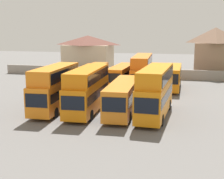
{
  "coord_description": "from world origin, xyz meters",
  "views": [
    {
      "loc": [
        8.88,
        -32.09,
        8.84
      ],
      "look_at": [
        0.0,
        3.0,
        1.99
      ],
      "focal_mm": 50.58,
      "sensor_mm": 36.0,
      "label": 1
    }
  ],
  "objects_px": {
    "bus_2": "(88,88)",
    "bus_6": "(122,75)",
    "bus_4": "(155,89)",
    "house_terrace_centre": "(215,51)",
    "bus_1": "(55,86)",
    "house_terrace_left": "(88,53)",
    "bus_5": "(94,74)",
    "bus_7": "(142,70)",
    "bus_8": "(172,76)",
    "bus_3": "(123,96)"
  },
  "relations": [
    {
      "from": "bus_5",
      "to": "house_terrace_left",
      "type": "bearing_deg",
      "value": -160.54
    },
    {
      "from": "bus_6",
      "to": "bus_4",
      "type": "bearing_deg",
      "value": 24.06
    },
    {
      "from": "bus_1",
      "to": "bus_4",
      "type": "height_order",
      "value": "bus_4"
    },
    {
      "from": "bus_7",
      "to": "bus_3",
      "type": "bearing_deg",
      "value": -2.63
    },
    {
      "from": "house_terrace_left",
      "to": "bus_7",
      "type": "bearing_deg",
      "value": -50.34
    },
    {
      "from": "house_terrace_left",
      "to": "house_terrace_centre",
      "type": "relative_size",
      "value": 1.12
    },
    {
      "from": "bus_8",
      "to": "house_terrace_left",
      "type": "xyz_separation_m",
      "value": [
        -19.13,
        17.33,
        1.93
      ]
    },
    {
      "from": "bus_6",
      "to": "bus_8",
      "type": "height_order",
      "value": "bus_8"
    },
    {
      "from": "bus_3",
      "to": "bus_7",
      "type": "distance_m",
      "value": 15.35
    },
    {
      "from": "bus_5",
      "to": "bus_8",
      "type": "relative_size",
      "value": 1.0
    },
    {
      "from": "bus_1",
      "to": "bus_2",
      "type": "xyz_separation_m",
      "value": [
        3.77,
        -0.01,
        -0.05
      ]
    },
    {
      "from": "bus_3",
      "to": "bus_6",
      "type": "height_order",
      "value": "bus_3"
    },
    {
      "from": "bus_6",
      "to": "bus_8",
      "type": "relative_size",
      "value": 1.04
    },
    {
      "from": "bus_6",
      "to": "bus_1",
      "type": "bearing_deg",
      "value": -14.23
    },
    {
      "from": "bus_1",
      "to": "bus_5",
      "type": "bearing_deg",
      "value": 177.79
    },
    {
      "from": "bus_4",
      "to": "bus_6",
      "type": "xyz_separation_m",
      "value": [
        -7.07,
        15.8,
        -0.94
      ]
    },
    {
      "from": "bus_2",
      "to": "bus_8",
      "type": "height_order",
      "value": "bus_2"
    },
    {
      "from": "bus_3",
      "to": "bus_2",
      "type": "bearing_deg",
      "value": -86.64
    },
    {
      "from": "bus_1",
      "to": "bus_3",
      "type": "relative_size",
      "value": 0.92
    },
    {
      "from": "bus_4",
      "to": "house_terrace_left",
      "type": "height_order",
      "value": "house_terrace_left"
    },
    {
      "from": "house_terrace_left",
      "to": "bus_4",
      "type": "bearing_deg",
      "value": -61.02
    },
    {
      "from": "bus_3",
      "to": "house_terrace_left",
      "type": "relative_size",
      "value": 1.08
    },
    {
      "from": "bus_2",
      "to": "bus_6",
      "type": "distance_m",
      "value": 15.95
    },
    {
      "from": "bus_4",
      "to": "bus_7",
      "type": "xyz_separation_m",
      "value": [
        -3.84,
        15.65,
        -0.03
      ]
    },
    {
      "from": "bus_4",
      "to": "bus_5",
      "type": "bearing_deg",
      "value": -141.14
    },
    {
      "from": "bus_2",
      "to": "house_terrace_left",
      "type": "distance_m",
      "value": 35.13
    },
    {
      "from": "bus_2",
      "to": "house_terrace_centre",
      "type": "xyz_separation_m",
      "value": [
        15.01,
        32.1,
        2.07
      ]
    },
    {
      "from": "bus_2",
      "to": "bus_5",
      "type": "height_order",
      "value": "bus_2"
    },
    {
      "from": "bus_8",
      "to": "house_terrace_centre",
      "type": "height_order",
      "value": "house_terrace_centre"
    },
    {
      "from": "bus_1",
      "to": "bus_5",
      "type": "xyz_separation_m",
      "value": [
        -0.42,
        15.5,
        -0.82
      ]
    },
    {
      "from": "bus_1",
      "to": "house_terrace_centre",
      "type": "distance_m",
      "value": 37.24
    },
    {
      "from": "bus_3",
      "to": "bus_8",
      "type": "distance_m",
      "value": 16.1
    },
    {
      "from": "bus_8",
      "to": "house_terrace_left",
      "type": "distance_m",
      "value": 25.88
    },
    {
      "from": "bus_4",
      "to": "bus_5",
      "type": "distance_m",
      "value": 19.23
    },
    {
      "from": "bus_2",
      "to": "bus_6",
      "type": "xyz_separation_m",
      "value": [
        0.25,
        15.93,
        -0.79
      ]
    },
    {
      "from": "bus_1",
      "to": "bus_6",
      "type": "distance_m",
      "value": 16.45
    },
    {
      "from": "bus_4",
      "to": "bus_6",
      "type": "relative_size",
      "value": 0.99
    },
    {
      "from": "bus_6",
      "to": "house_terrace_left",
      "type": "xyz_separation_m",
      "value": [
        -11.31,
        17.39,
        2.01
      ]
    },
    {
      "from": "bus_1",
      "to": "bus_7",
      "type": "distance_m",
      "value": 17.36
    },
    {
      "from": "bus_4",
      "to": "house_terrace_left",
      "type": "bearing_deg",
      "value": -149.01
    },
    {
      "from": "bus_7",
      "to": "house_terrace_left",
      "type": "bearing_deg",
      "value": -144.34
    },
    {
      "from": "bus_7",
      "to": "house_terrace_centre",
      "type": "bearing_deg",
      "value": 140.74
    },
    {
      "from": "bus_2",
      "to": "bus_7",
      "type": "bearing_deg",
      "value": 164.04
    },
    {
      "from": "bus_5",
      "to": "house_terrace_left",
      "type": "relative_size",
      "value": 0.98
    },
    {
      "from": "bus_2",
      "to": "bus_7",
      "type": "distance_m",
      "value": 16.16
    },
    {
      "from": "bus_3",
      "to": "house_terrace_left",
      "type": "bearing_deg",
      "value": -159.11
    },
    {
      "from": "bus_5",
      "to": "bus_7",
      "type": "bearing_deg",
      "value": 90.48
    },
    {
      "from": "house_terrace_centre",
      "to": "bus_1",
      "type": "bearing_deg",
      "value": -120.35
    },
    {
      "from": "bus_7",
      "to": "house_terrace_centre",
      "type": "height_order",
      "value": "house_terrace_centre"
    },
    {
      "from": "bus_4",
      "to": "bus_6",
      "type": "height_order",
      "value": "bus_4"
    }
  ]
}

